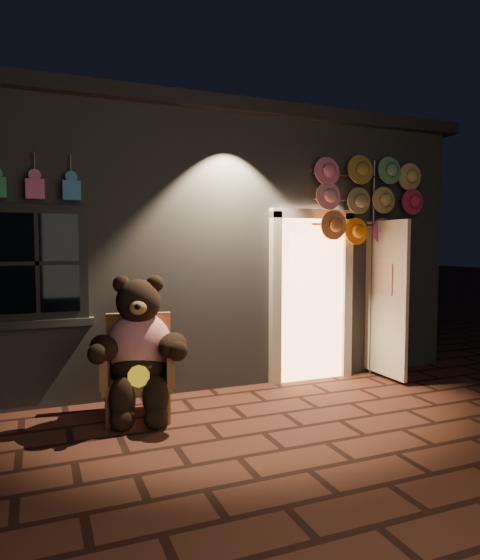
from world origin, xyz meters
TOP-DOWN VIEW (x-y plane):
  - ground at (0.00, 0.00)m, footprint 60.00×60.00m
  - shop_building at (0.00, 3.99)m, footprint 7.30×5.95m
  - wicker_armchair at (-0.97, 0.95)m, footprint 0.81×0.76m
  - teddy_bear at (-0.98, 0.83)m, footprint 1.02×0.89m
  - hat_rack at (2.08, 1.28)m, footprint 1.65×0.22m

SIDE VIEW (x-z plane):
  - ground at x=0.00m, z-range 0.00..0.00m
  - wicker_armchair at x=-0.97m, z-range 0.00..1.02m
  - teddy_bear at x=-0.98m, z-range -0.01..1.43m
  - shop_building at x=0.00m, z-range -0.02..3.49m
  - hat_rack at x=2.08m, z-range 0.89..3.75m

